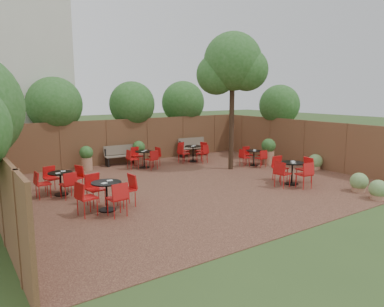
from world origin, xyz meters
TOP-DOWN VIEW (x-y plane):
  - ground at (0.00, 0.00)m, footprint 80.00×80.00m
  - courtyard_paving at (0.00, 0.00)m, footprint 12.00×10.00m
  - fence_back at (0.00, 5.00)m, footprint 12.00×0.08m
  - fence_right at (6.00, 0.00)m, footprint 0.08×10.00m
  - neighbour_building at (-4.50, 8.00)m, footprint 5.00×4.00m
  - overhang_foliage at (-2.77, 2.77)m, footprint 15.47×10.34m
  - courtyard_tree at (2.84, 1.14)m, footprint 2.57×2.47m
  - park_bench_left at (-0.60, 4.62)m, footprint 1.41×0.52m
  - park_bench_right at (3.30, 4.63)m, footprint 1.51×0.57m
  - bistro_tables at (0.14, 0.80)m, footprint 9.67×6.96m
  - planters at (-0.32, 3.40)m, footprint 11.15×4.31m
  - low_shrubs at (4.54, -2.98)m, footprint 2.59×4.33m

SIDE VIEW (x-z plane):
  - ground at x=0.00m, z-range 0.00..0.00m
  - courtyard_paving at x=0.00m, z-range 0.00..0.02m
  - low_shrubs at x=4.54m, z-range 0.00..0.63m
  - bistro_tables at x=0.14m, z-range -0.01..0.91m
  - park_bench_left at x=-0.60m, z-range 0.03..0.89m
  - park_bench_right at x=3.30m, z-range 0.03..0.95m
  - planters at x=-0.32m, z-range 0.03..1.17m
  - fence_back at x=0.00m, z-range 0.00..2.00m
  - fence_right at x=6.00m, z-range 0.00..2.00m
  - overhang_foliage at x=-2.77m, z-range 1.31..4.11m
  - neighbour_building at x=-4.50m, z-range 0.00..8.00m
  - courtyard_tree at x=2.84m, z-range 1.44..6.99m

